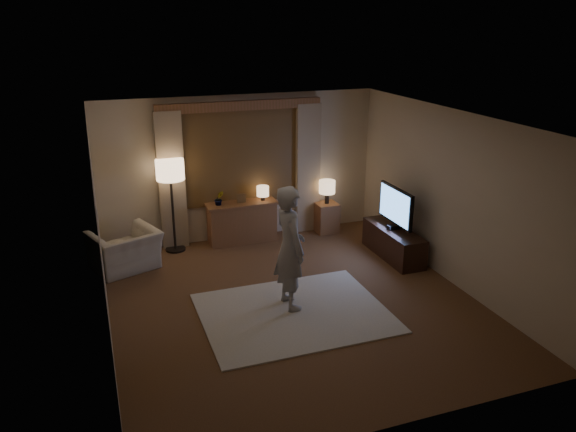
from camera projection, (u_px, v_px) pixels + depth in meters
name	position (u px, v px, depth m)	size (l,w,h in m)	color
room	(282.00, 203.00, 7.99)	(5.04, 5.54, 2.64)	brown
rug	(294.00, 313.00, 7.69)	(2.50, 2.00, 0.02)	beige
sideboard	(242.00, 223.00, 10.07)	(1.20, 0.40, 0.70)	brown
picture_frame	(241.00, 199.00, 9.92)	(0.16, 0.02, 0.20)	brown
plant	(219.00, 199.00, 9.78)	(0.17, 0.13, 0.30)	#999999
table_lamp_sideboard	(263.00, 192.00, 10.02)	(0.22, 0.22, 0.30)	black
floor_lamp	(170.00, 175.00, 9.35)	(0.47, 0.47, 1.62)	black
armchair	(125.00, 250.00, 8.96)	(0.99, 0.87, 0.64)	beige
side_table	(326.00, 217.00, 10.57)	(0.40, 0.40, 0.56)	brown
table_lamp_side	(327.00, 188.00, 10.37)	(0.30, 0.30, 0.44)	black
tv_stand	(393.00, 243.00, 9.46)	(0.45, 1.40, 0.50)	black
tv	(396.00, 207.00, 9.24)	(0.24, 0.99, 0.71)	black
person	(290.00, 248.00, 7.59)	(0.64, 0.42, 1.74)	gray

